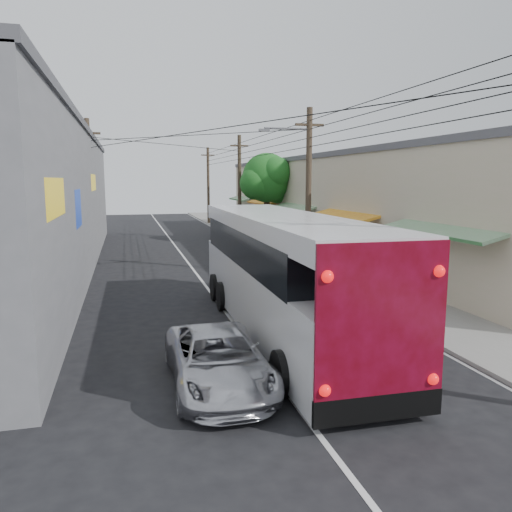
{
  "coord_description": "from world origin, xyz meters",
  "views": [
    {
      "loc": [
        -3.28,
        -9.63,
        4.65
      ],
      "look_at": [
        1.33,
        8.08,
        1.85
      ],
      "focal_mm": 35.0,
      "sensor_mm": 36.0,
      "label": 1
    }
  ],
  "objects_px": {
    "parked_suv": "(271,254)",
    "coach_bus": "(281,272)",
    "pedestrian_far": "(334,250)",
    "jeepney": "(218,360)",
    "parked_car_mid": "(245,236)",
    "parked_car_far": "(227,228)",
    "pedestrian_near": "(340,251)"
  },
  "relations": [
    {
      "from": "parked_car_mid",
      "to": "pedestrian_near",
      "type": "bearing_deg",
      "value": -79.54
    },
    {
      "from": "jeepney",
      "to": "parked_car_mid",
      "type": "height_order",
      "value": "parked_car_mid"
    },
    {
      "from": "parked_car_mid",
      "to": "pedestrian_near",
      "type": "xyz_separation_m",
      "value": [
        2.88,
        -9.48,
        0.19
      ]
    },
    {
      "from": "coach_bus",
      "to": "jeepney",
      "type": "height_order",
      "value": "coach_bus"
    },
    {
      "from": "jeepney",
      "to": "parked_car_mid",
      "type": "bearing_deg",
      "value": 75.42
    },
    {
      "from": "parked_suv",
      "to": "pedestrian_far",
      "type": "distance_m",
      "value": 3.85
    },
    {
      "from": "coach_bus",
      "to": "pedestrian_near",
      "type": "relative_size",
      "value": 7.42
    },
    {
      "from": "parked_car_mid",
      "to": "jeepney",
      "type": "bearing_deg",
      "value": -111.26
    },
    {
      "from": "parked_car_far",
      "to": "pedestrian_near",
      "type": "xyz_separation_m",
      "value": [
        2.88,
        -15.91,
        0.18
      ]
    },
    {
      "from": "jeepney",
      "to": "parked_car_far",
      "type": "distance_m",
      "value": 29.76
    },
    {
      "from": "parked_car_mid",
      "to": "pedestrian_far",
      "type": "xyz_separation_m",
      "value": [
        3.0,
        -8.47,
        0.11
      ]
    },
    {
      "from": "pedestrian_far",
      "to": "parked_car_mid",
      "type": "bearing_deg",
      "value": -66.15
    },
    {
      "from": "coach_bus",
      "to": "pedestrian_far",
      "type": "xyz_separation_m",
      "value": [
        6.4,
        10.68,
        -0.99
      ]
    },
    {
      "from": "parked_car_far",
      "to": "pedestrian_far",
      "type": "relative_size",
      "value": 3.14
    },
    {
      "from": "pedestrian_far",
      "to": "jeepney",
      "type": "bearing_deg",
      "value": 62.08
    },
    {
      "from": "coach_bus",
      "to": "pedestrian_far",
      "type": "distance_m",
      "value": 12.49
    },
    {
      "from": "parked_car_far",
      "to": "parked_suv",
      "type": "bearing_deg",
      "value": -92.39
    },
    {
      "from": "parked_car_mid",
      "to": "parked_car_far",
      "type": "relative_size",
      "value": 0.94
    },
    {
      "from": "parked_suv",
      "to": "coach_bus",
      "type": "bearing_deg",
      "value": -108.75
    },
    {
      "from": "parked_suv",
      "to": "parked_car_mid",
      "type": "height_order",
      "value": "parked_suv"
    },
    {
      "from": "pedestrian_near",
      "to": "pedestrian_far",
      "type": "relative_size",
      "value": 1.11
    },
    {
      "from": "parked_suv",
      "to": "parked_car_far",
      "type": "xyz_separation_m",
      "value": [
        0.8,
        15.52,
        -0.08
      ]
    },
    {
      "from": "parked_car_far",
      "to": "pedestrian_near",
      "type": "height_order",
      "value": "pedestrian_near"
    },
    {
      "from": "coach_bus",
      "to": "parked_car_mid",
      "type": "bearing_deg",
      "value": 80.7
    },
    {
      "from": "coach_bus",
      "to": "pedestrian_far",
      "type": "bearing_deg",
      "value": 59.84
    },
    {
      "from": "coach_bus",
      "to": "parked_suv",
      "type": "xyz_separation_m",
      "value": [
        2.6,
        10.06,
        -1.0
      ]
    },
    {
      "from": "parked_car_mid",
      "to": "parked_car_far",
      "type": "distance_m",
      "value": 6.43
    },
    {
      "from": "jeepney",
      "to": "pedestrian_far",
      "type": "height_order",
      "value": "pedestrian_far"
    },
    {
      "from": "coach_bus",
      "to": "parked_car_mid",
      "type": "xyz_separation_m",
      "value": [
        3.4,
        19.15,
        -1.1
      ]
    },
    {
      "from": "parked_car_mid",
      "to": "pedestrian_near",
      "type": "relative_size",
      "value": 2.68
    },
    {
      "from": "coach_bus",
      "to": "parked_car_mid",
      "type": "relative_size",
      "value": 2.77
    },
    {
      "from": "pedestrian_far",
      "to": "parked_car_far",
      "type": "bearing_deg",
      "value": -74.27
    }
  ]
}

